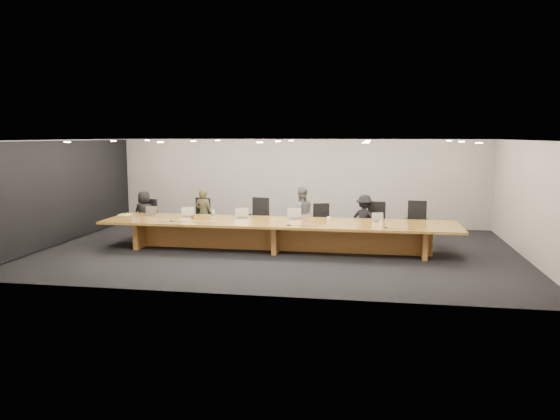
% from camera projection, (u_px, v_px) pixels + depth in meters
% --- Properties ---
extents(ground, '(12.00, 12.00, 0.00)m').
position_uv_depth(ground, '(278.00, 250.00, 13.96)').
color(ground, black).
rests_on(ground, ground).
extents(back_wall, '(12.00, 0.02, 2.80)m').
position_uv_depth(back_wall, '(299.00, 183.00, 17.68)').
color(back_wall, beige).
rests_on(back_wall, ground).
extents(left_wall_panel, '(0.08, 7.84, 2.74)m').
position_uv_depth(left_wall_panel, '(62.00, 193.00, 14.77)').
color(left_wall_panel, black).
rests_on(left_wall_panel, ground).
extents(conference_table, '(9.00, 1.80, 0.75)m').
position_uv_depth(conference_table, '(278.00, 230.00, 13.89)').
color(conference_table, brown).
rests_on(conference_table, ground).
extents(chair_far_left, '(0.70, 0.70, 1.12)m').
position_uv_depth(chair_far_left, '(146.00, 218.00, 15.70)').
color(chair_far_left, black).
rests_on(chair_far_left, ground).
extents(chair_left, '(0.75, 0.75, 1.16)m').
position_uv_depth(chair_left, '(198.00, 218.00, 15.59)').
color(chair_left, black).
rests_on(chair_left, ground).
extents(chair_mid_left, '(0.73, 0.73, 1.20)m').
position_uv_depth(chair_mid_left, '(257.00, 219.00, 15.30)').
color(chair_mid_left, black).
rests_on(chair_mid_left, ground).
extents(chair_mid_right, '(0.69, 0.69, 1.07)m').
position_uv_depth(chair_mid_right, '(323.00, 223.00, 14.96)').
color(chair_mid_right, black).
rests_on(chair_mid_right, ground).
extents(chair_right, '(0.63, 0.63, 1.15)m').
position_uv_depth(chair_right, '(376.00, 223.00, 14.76)').
color(chair_right, black).
rests_on(chair_right, ground).
extents(chair_far_right, '(0.66, 0.66, 1.19)m').
position_uv_depth(chair_far_right, '(417.00, 223.00, 14.60)').
color(chair_far_right, black).
rests_on(chair_far_right, ground).
extents(person_a, '(0.67, 0.46, 1.34)m').
position_uv_depth(person_a, '(144.00, 214.00, 15.71)').
color(person_a, black).
rests_on(person_a, ground).
extents(person_b, '(0.57, 0.43, 1.42)m').
position_uv_depth(person_b, '(204.00, 214.00, 15.46)').
color(person_b, '#38351E').
rests_on(person_b, ground).
extents(person_c, '(0.90, 0.81, 1.52)m').
position_uv_depth(person_c, '(301.00, 214.00, 15.03)').
color(person_c, '#555457').
rests_on(person_c, ground).
extents(person_d, '(0.98, 0.75, 1.33)m').
position_uv_depth(person_d, '(364.00, 219.00, 14.70)').
color(person_d, black).
rests_on(person_d, ground).
extents(laptop_a, '(0.35, 0.26, 0.26)m').
position_uv_depth(laptop_a, '(149.00, 211.00, 14.81)').
color(laptop_a, tan).
rests_on(laptop_a, conference_table).
extents(laptop_b, '(0.39, 0.32, 0.27)m').
position_uv_depth(laptop_b, '(187.00, 212.00, 14.55)').
color(laptop_b, beige).
rests_on(laptop_b, conference_table).
extents(laptop_c, '(0.41, 0.35, 0.27)m').
position_uv_depth(laptop_c, '(242.00, 213.00, 14.34)').
color(laptop_c, tan).
rests_on(laptop_c, conference_table).
extents(laptop_d, '(0.43, 0.36, 0.29)m').
position_uv_depth(laptop_d, '(295.00, 214.00, 14.18)').
color(laptop_d, '#B9A48D').
rests_on(laptop_d, conference_table).
extents(laptop_e, '(0.34, 0.29, 0.23)m').
position_uv_depth(laptop_e, '(379.00, 217.00, 13.79)').
color(laptop_e, tan).
rests_on(laptop_e, conference_table).
extents(water_bottle, '(0.08, 0.08, 0.24)m').
position_uv_depth(water_bottle, '(213.00, 215.00, 14.13)').
color(water_bottle, silver).
rests_on(water_bottle, conference_table).
extents(amber_mug, '(0.10, 0.10, 0.10)m').
position_uv_depth(amber_mug, '(193.00, 217.00, 14.26)').
color(amber_mug, maroon).
rests_on(amber_mug, conference_table).
extents(paper_cup_near, '(0.11, 0.11, 0.10)m').
position_uv_depth(paper_cup_near, '(329.00, 219.00, 13.99)').
color(paper_cup_near, white).
rests_on(paper_cup_near, conference_table).
extents(paper_cup_far, '(0.08, 0.08, 0.08)m').
position_uv_depth(paper_cup_far, '(381.00, 222.00, 13.48)').
color(paper_cup_far, white).
rests_on(paper_cup_far, conference_table).
extents(notepad, '(0.33, 0.29, 0.02)m').
position_uv_depth(notepad, '(125.00, 215.00, 14.96)').
color(notepad, silver).
rests_on(notepad, conference_table).
extents(lime_gadget, '(0.16, 0.09, 0.03)m').
position_uv_depth(lime_gadget, '(124.00, 214.00, 14.96)').
color(lime_gadget, green).
rests_on(lime_gadget, notepad).
extents(av_box, '(0.22, 0.18, 0.03)m').
position_uv_depth(av_box, '(135.00, 219.00, 14.09)').
color(av_box, silver).
rests_on(av_box, conference_table).
extents(mic_left, '(0.13, 0.13, 0.03)m').
position_uv_depth(mic_left, '(171.00, 221.00, 13.87)').
color(mic_left, black).
rests_on(mic_left, conference_table).
extents(mic_center, '(0.16, 0.16, 0.03)m').
position_uv_depth(mic_center, '(289.00, 225.00, 13.21)').
color(mic_center, black).
rests_on(mic_center, conference_table).
extents(mic_right, '(0.14, 0.14, 0.03)m').
position_uv_depth(mic_right, '(385.00, 227.00, 12.82)').
color(mic_right, black).
rests_on(mic_right, conference_table).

